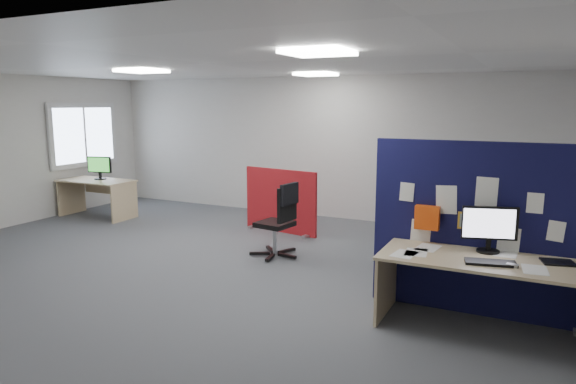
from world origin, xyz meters
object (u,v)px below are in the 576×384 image
at_px(office_chair, 281,216).
at_px(navy_divider, 479,230).
at_px(monitor_main, 490,227).
at_px(red_divider, 280,202).
at_px(monitor_second, 100,167).
at_px(main_desk, 485,273).
at_px(second_desk, 98,189).

bearing_deg(office_chair, navy_divider, -9.50).
relative_size(monitor_main, red_divider, 0.36).
relative_size(monitor_main, monitor_second, 1.07).
relative_size(red_divider, monitor_second, 2.95).
distance_m(navy_divider, monitor_second, 7.36).
relative_size(main_desk, monitor_main, 3.78).
bearing_deg(monitor_main, monitor_second, 148.88).
relative_size(monitor_main, second_desk, 0.36).
bearing_deg(main_desk, monitor_second, 163.33).
bearing_deg(navy_divider, monitor_second, 165.71).
xyz_separation_m(red_divider, office_chair, (0.67, -1.32, 0.08)).
bearing_deg(office_chair, monitor_second, 177.01).
distance_m(red_divider, monitor_second, 3.77).
xyz_separation_m(main_desk, office_chair, (-2.85, 1.25, 0.04)).
relative_size(monitor_main, office_chair, 0.48).
distance_m(main_desk, monitor_main, 0.46).
bearing_deg(second_desk, main_desk, -16.22).
distance_m(navy_divider, office_chair, 2.89).
relative_size(navy_divider, second_desk, 1.52).
height_order(navy_divider, red_divider, navy_divider).
xyz_separation_m(main_desk, monitor_second, (-7.24, 2.17, 0.41)).
xyz_separation_m(main_desk, monitor_main, (-0.00, 0.19, 0.42)).
xyz_separation_m(monitor_main, office_chair, (-2.85, 1.06, -0.38)).
xyz_separation_m(navy_divider, main_desk, (0.11, -0.35, -0.34)).
relative_size(second_desk, office_chair, 1.36).
distance_m(monitor_main, second_desk, 7.52).
height_order(main_desk, monitor_main, monitor_main).
bearing_deg(navy_divider, monitor_main, -54.63).
distance_m(main_desk, office_chair, 3.11).
bearing_deg(monitor_main, office_chair, 143.68).
bearing_deg(second_desk, monitor_main, -14.82).
bearing_deg(monitor_main, main_desk, -105.85).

